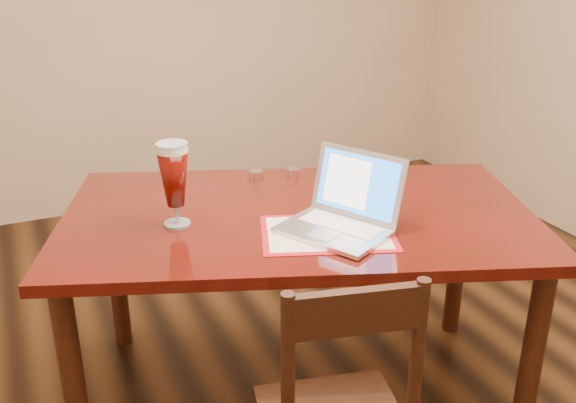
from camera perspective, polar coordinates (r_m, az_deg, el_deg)
name	(u,v)px	position (r m, az deg, el deg)	size (l,w,h in m)	color
dining_table	(296,234)	(2.46, 0.72, -2.91)	(2.00, 1.54, 1.14)	#4A0C09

